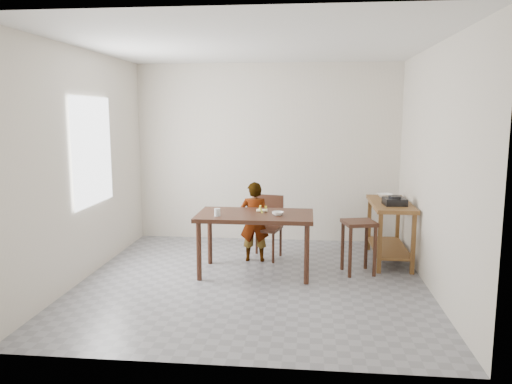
# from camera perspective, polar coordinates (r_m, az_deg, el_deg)

# --- Properties ---
(floor) EXTENTS (4.00, 4.00, 0.04)m
(floor) POSITION_cam_1_polar(r_m,az_deg,el_deg) (5.97, -0.40, -10.32)
(floor) COLOR gray
(floor) RESTS_ON ground
(ceiling) EXTENTS (4.00, 4.00, 0.04)m
(ceiling) POSITION_cam_1_polar(r_m,az_deg,el_deg) (5.69, -0.43, 16.73)
(ceiling) COLOR white
(ceiling) RESTS_ON wall_back
(wall_back) EXTENTS (4.00, 0.04, 2.70)m
(wall_back) POSITION_cam_1_polar(r_m,az_deg,el_deg) (7.67, 1.25, 4.47)
(wall_back) COLOR beige
(wall_back) RESTS_ON ground
(wall_front) EXTENTS (4.00, 0.04, 2.70)m
(wall_front) POSITION_cam_1_polar(r_m,az_deg,el_deg) (3.68, -3.89, -0.48)
(wall_front) COLOR beige
(wall_front) RESTS_ON ground
(wall_left) EXTENTS (0.04, 4.00, 2.70)m
(wall_left) POSITION_cam_1_polar(r_m,az_deg,el_deg) (6.22, -19.27, 2.91)
(wall_left) COLOR beige
(wall_left) RESTS_ON ground
(wall_right) EXTENTS (0.04, 4.00, 2.70)m
(wall_right) POSITION_cam_1_polar(r_m,az_deg,el_deg) (5.80, 19.84, 2.48)
(wall_right) COLOR beige
(wall_right) RESTS_ON ground
(window_pane) EXTENTS (0.02, 1.10, 1.30)m
(window_pane) POSITION_cam_1_polar(r_m,az_deg,el_deg) (6.37, -18.17, 4.45)
(window_pane) COLOR white
(window_pane) RESTS_ON wall_left
(dining_table) EXTENTS (1.40, 0.80, 0.75)m
(dining_table) POSITION_cam_1_polar(r_m,az_deg,el_deg) (6.14, -0.10, -5.92)
(dining_table) COLOR #3A1E13
(dining_table) RESTS_ON floor
(prep_counter) EXTENTS (0.50, 1.20, 0.80)m
(prep_counter) POSITION_cam_1_polar(r_m,az_deg,el_deg) (6.87, 15.00, -4.40)
(prep_counter) COLOR brown
(prep_counter) RESTS_ON floor
(child) EXTENTS (0.40, 0.26, 1.07)m
(child) POSITION_cam_1_polar(r_m,az_deg,el_deg) (6.62, -0.20, -3.41)
(child) COLOR white
(child) RESTS_ON floor
(dining_chair) EXTENTS (0.49, 0.49, 0.85)m
(dining_chair) POSITION_cam_1_polar(r_m,az_deg,el_deg) (6.75, 0.99, -4.11)
(dining_chair) COLOR #3A1E13
(dining_chair) RESTS_ON floor
(stool) EXTENTS (0.45, 0.45, 0.66)m
(stool) POSITION_cam_1_polar(r_m,az_deg,el_deg) (6.29, 11.62, -6.19)
(stool) COLOR #3A1E13
(stool) RESTS_ON floor
(glass_tumbler) EXTENTS (0.09, 0.09, 0.09)m
(glass_tumbler) POSITION_cam_1_polar(r_m,az_deg,el_deg) (5.93, -4.44, -2.32)
(glass_tumbler) COLOR silver
(glass_tumbler) RESTS_ON dining_table
(small_bowl) EXTENTS (0.18, 0.18, 0.04)m
(small_bowl) POSITION_cam_1_polar(r_m,az_deg,el_deg) (5.96, 2.50, -2.47)
(small_bowl) COLOR white
(small_bowl) RESTS_ON dining_table
(banana) EXTENTS (0.19, 0.16, 0.06)m
(banana) POSITION_cam_1_polar(r_m,az_deg,el_deg) (6.13, 0.71, -2.07)
(banana) COLOR #F1CA50
(banana) RESTS_ON dining_table
(serving_bowl) EXTENTS (0.27, 0.27, 0.05)m
(serving_bowl) POSITION_cam_1_polar(r_m,az_deg,el_deg) (7.14, 14.50, -0.39)
(serving_bowl) COLOR white
(serving_bowl) RESTS_ON prep_counter
(gas_burner) EXTENTS (0.29, 0.29, 0.09)m
(gas_burner) POSITION_cam_1_polar(r_m,az_deg,el_deg) (6.58, 15.56, -1.05)
(gas_burner) COLOR black
(gas_burner) RESTS_ON prep_counter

